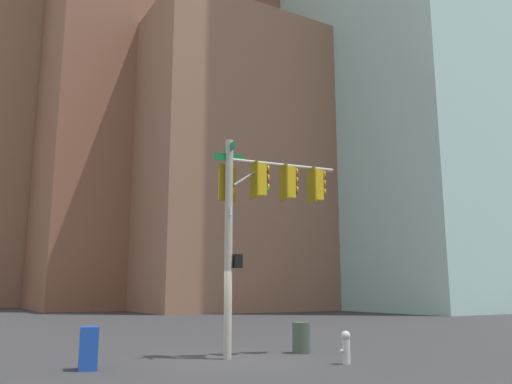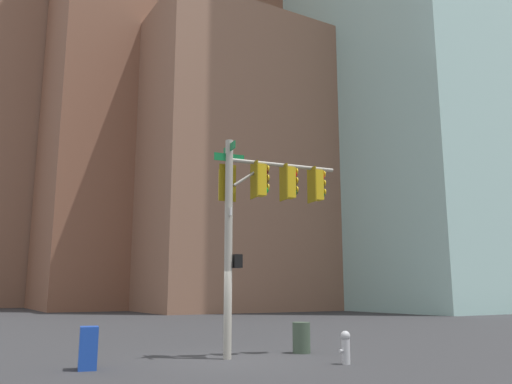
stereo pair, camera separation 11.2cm
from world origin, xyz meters
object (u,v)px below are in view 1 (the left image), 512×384
signal_pole_assembly (258,203)px  newspaper_box (89,348)px  fire_hydrant (346,346)px  litter_bin (301,338)px

signal_pole_assembly → newspaper_box: 6.43m
fire_hydrant → newspaper_box: bearing=-22.0°
signal_pole_assembly → fire_hydrant: bearing=-55.7°
fire_hydrant → litter_bin: bearing=-99.4°
signal_pole_assembly → litter_bin: bearing=13.6°
litter_bin → newspaper_box: (6.65, 0.15, 0.05)m
litter_bin → fire_hydrant: bearing=80.6°
signal_pole_assembly → newspaper_box: (4.95, -0.03, -4.09)m
signal_pole_assembly → fire_hydrant: (-1.25, 2.48, -4.15)m
fire_hydrant → newspaper_box: 6.70m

